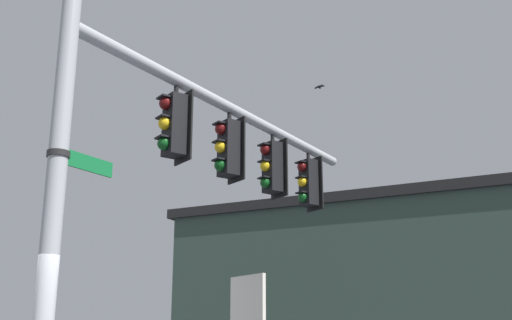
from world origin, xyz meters
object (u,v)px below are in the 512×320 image
traffic_light_arm_end (308,183)px  traffic_light_nearest_pole (174,125)px  traffic_light_mid_outer (272,167)px  bird_flying (319,87)px  traffic_light_mid_inner (228,148)px  street_name_sign (73,159)px

traffic_light_arm_end → traffic_light_nearest_pole: bearing=111.3°
traffic_light_nearest_pole → traffic_light_mid_outer: size_ratio=1.00×
traffic_light_nearest_pole → bird_flying: size_ratio=5.52×
traffic_light_nearest_pole → traffic_light_mid_outer: 3.11m
traffic_light_mid_inner → bird_flying: bearing=-65.8°
traffic_light_nearest_pole → street_name_sign: size_ratio=1.24×
traffic_light_mid_inner → traffic_light_mid_outer: (0.57, -1.45, 0.00)m
traffic_light_mid_outer → street_name_sign: size_ratio=1.24×
traffic_light_nearest_pole → traffic_light_arm_end: same height
traffic_light_mid_inner → bird_flying: size_ratio=5.52×
traffic_light_arm_end → traffic_light_mid_outer: bearing=111.3°
traffic_light_nearest_pole → traffic_light_mid_inner: size_ratio=1.00×
traffic_light_nearest_pole → traffic_light_arm_end: 4.67m
traffic_light_arm_end → bird_flying: size_ratio=5.52×
traffic_light_mid_inner → bird_flying: 5.07m
traffic_light_mid_inner → traffic_light_arm_end: (1.13, -2.90, 0.00)m
traffic_light_mid_outer → bird_flying: bird_flying is taller
traffic_light_mid_inner → bird_flying: (1.74, -3.87, 2.77)m
traffic_light_nearest_pole → traffic_light_mid_inner: same height
traffic_light_mid_outer → street_name_sign: traffic_light_mid_outer is taller
traffic_light_mid_inner → traffic_light_arm_end: bearing=-68.7°
street_name_sign → traffic_light_mid_outer: bearing=-68.6°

